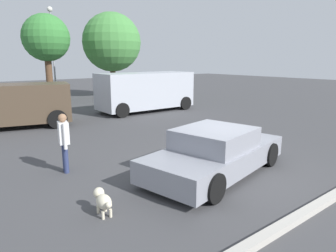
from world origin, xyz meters
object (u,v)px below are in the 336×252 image
Objects in this scene: suv_dark at (10,104)px; light_post_near at (52,36)px; van_white at (146,90)px; pedestrian at (64,138)px; sedan_foreground at (216,153)px; dog at (103,200)px.

light_post_near is (6.03, 12.63, 3.74)m from suv_dark.
van_white is 9.72m from pedestrian.
sedan_foreground is at bearing 152.81° from pedestrian.
light_post_near is at bearing -95.33° from pedestrian.
van_white is 1.05× the size of suv_dark.
dog is 0.14× the size of suv_dark.
van_white is at bearing 15.41° from suv_dark.
suv_dark is at bearing -115.52° from light_post_near.
sedan_foreground is 22.34m from light_post_near.
dog is at bearing -106.12° from light_post_near.
suv_dark is at bearing 4.23° from dog.
light_post_near is at bearing 79.34° from suv_dark.
suv_dark reaches higher than dog.
van_white is at bearing -31.96° from dog.
pedestrian is at bearing -107.54° from light_post_near.
van_white is at bearing -124.25° from pedestrian.
light_post_near is (3.08, 21.72, 4.21)m from sedan_foreground.
dog is at bearing -127.44° from van_white.
light_post_near is at bearing -10.08° from dog.
sedan_foreground is at bearing -81.18° from dog.
dog is 0.13× the size of van_white.
light_post_near is (6.32, 21.88, 4.48)m from dog.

